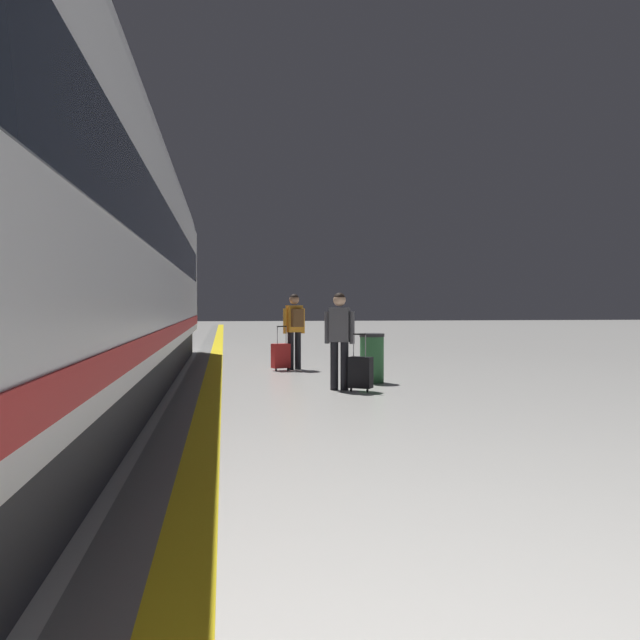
% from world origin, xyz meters
% --- Properties ---
extents(safety_line_strip, '(0.36, 80.00, 0.01)m').
position_xyz_m(safety_line_strip, '(-0.78, 10.00, 0.00)').
color(safety_line_strip, yellow).
rests_on(safety_line_strip, ground).
extents(tactile_edge_band, '(0.56, 80.00, 0.01)m').
position_xyz_m(tactile_edge_band, '(-1.08, 10.00, 0.00)').
color(tactile_edge_band, slate).
rests_on(tactile_edge_band, ground).
extents(passenger_near, '(0.49, 0.29, 1.65)m').
position_xyz_m(passenger_near, '(1.37, 11.95, 0.96)').
color(passenger_near, black).
rests_on(passenger_near, ground).
extents(suitcase_near, '(0.44, 0.38, 0.97)m').
position_xyz_m(suitcase_near, '(1.69, 11.73, 0.32)').
color(suitcase_near, black).
rests_on(suitcase_near, ground).
extents(passenger_mid, '(0.50, 0.40, 1.68)m').
position_xyz_m(passenger_mid, '(0.99, 15.68, 1.00)').
color(passenger_mid, black).
rests_on(passenger_mid, ground).
extents(suitcase_mid, '(0.43, 0.34, 0.98)m').
position_xyz_m(suitcase_mid, '(0.66, 15.48, 0.33)').
color(suitcase_mid, '#A51E1E').
rests_on(suitcase_mid, ground).
extents(waste_bin, '(0.46, 0.46, 0.91)m').
position_xyz_m(waste_bin, '(2.15, 12.96, 0.46)').
color(waste_bin, '#2D6638').
rests_on(waste_bin, ground).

